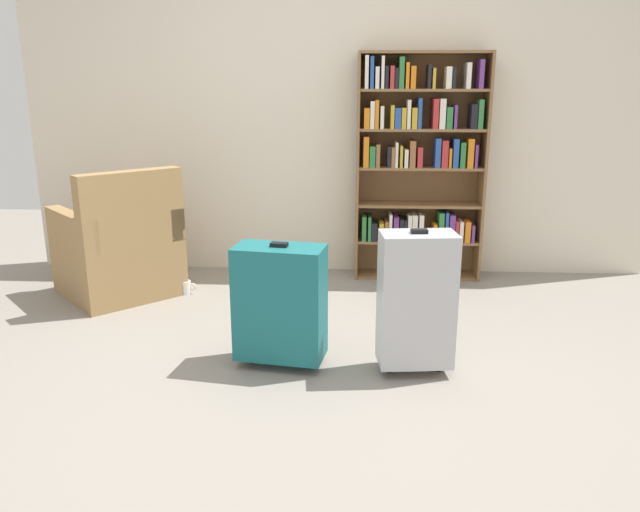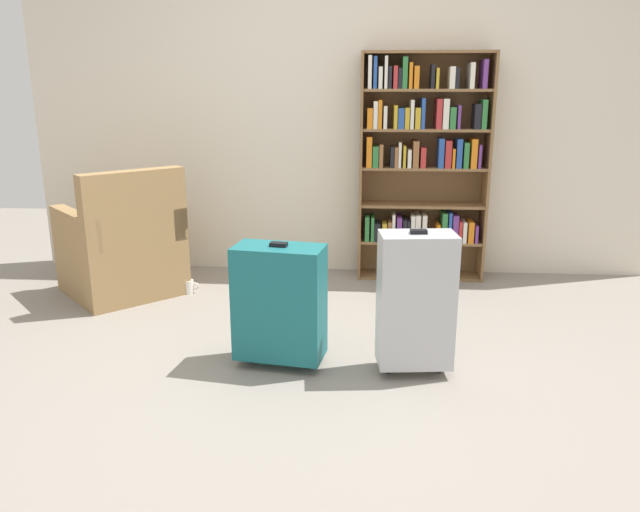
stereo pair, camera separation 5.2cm
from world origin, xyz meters
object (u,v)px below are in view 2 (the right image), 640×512
(armchair, at_px, (123,250))
(suitcase_silver, at_px, (416,300))
(mug, at_px, (188,287))
(bookshelf, at_px, (422,160))
(suitcase_teal, at_px, (280,302))

(armchair, relative_size, suitcase_silver, 1.31)
(suitcase_silver, bearing_deg, mug, 142.81)
(bookshelf, xyz_separation_m, mug, (-1.66, -0.53, -0.85))
(bookshelf, relative_size, mug, 13.87)
(armchair, xyz_separation_m, suitcase_teal, (1.25, -1.07, 0.03))
(bookshelf, xyz_separation_m, suitcase_teal, (-0.85, -1.63, -0.55))
(suitcase_silver, bearing_deg, bookshelf, 84.70)
(armchair, xyz_separation_m, mug, (0.44, 0.03, -0.27))
(suitcase_silver, bearing_deg, armchair, 150.31)
(bookshelf, distance_m, suitcase_silver, 1.75)
(suitcase_teal, xyz_separation_m, suitcase_silver, (0.69, -0.04, 0.04))
(bookshelf, height_order, suitcase_teal, bookshelf)
(suitcase_teal, relative_size, suitcase_silver, 0.88)
(armchair, bearing_deg, suitcase_silver, -29.69)
(armchair, height_order, suitcase_teal, armchair)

